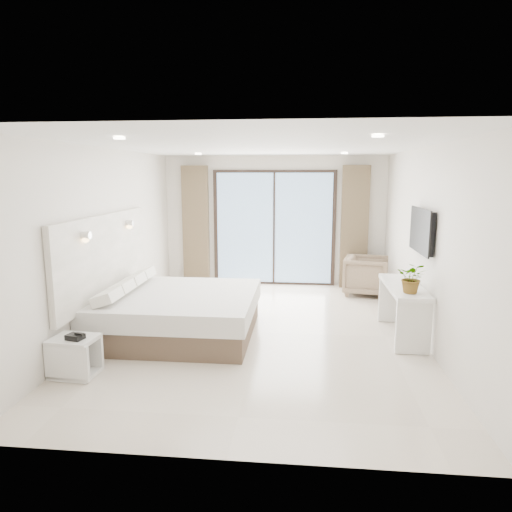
# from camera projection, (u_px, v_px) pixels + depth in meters

# --- Properties ---
(ground) EXTENTS (6.20, 6.20, 0.00)m
(ground) POSITION_uv_depth(u_px,v_px,m) (261.00, 332.00, 6.78)
(ground) COLOR beige
(ground) RESTS_ON ground
(room_shell) EXTENTS (4.62, 6.22, 2.72)m
(room_shell) POSITION_uv_depth(u_px,v_px,m) (253.00, 221.00, 7.23)
(room_shell) COLOR silver
(room_shell) RESTS_ON ground
(bed) EXTENTS (2.21, 2.10, 0.76)m
(bed) POSITION_uv_depth(u_px,v_px,m) (178.00, 313.00, 6.66)
(bed) COLOR brown
(bed) RESTS_ON ground
(nightstand) EXTENTS (0.53, 0.45, 0.46)m
(nightstand) POSITION_uv_depth(u_px,v_px,m) (75.00, 356.00, 5.29)
(nightstand) COLOR white
(nightstand) RESTS_ON ground
(phone) EXTENTS (0.21, 0.18, 0.06)m
(phone) POSITION_uv_depth(u_px,v_px,m) (75.00, 337.00, 5.18)
(phone) COLOR black
(phone) RESTS_ON nightstand
(console_desk) EXTENTS (0.46, 1.49, 0.77)m
(console_desk) POSITION_uv_depth(u_px,v_px,m) (403.00, 299.00, 6.51)
(console_desk) COLOR white
(console_desk) RESTS_ON ground
(plant) EXTENTS (0.50, 0.52, 0.32)m
(plant) POSITION_uv_depth(u_px,v_px,m) (412.00, 281.00, 6.00)
(plant) COLOR #33662D
(plant) RESTS_ON console_desk
(armchair) EXTENTS (0.90, 0.94, 0.83)m
(armchair) POSITION_uv_depth(u_px,v_px,m) (366.00, 274.00, 8.87)
(armchair) COLOR #856B57
(armchair) RESTS_ON ground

